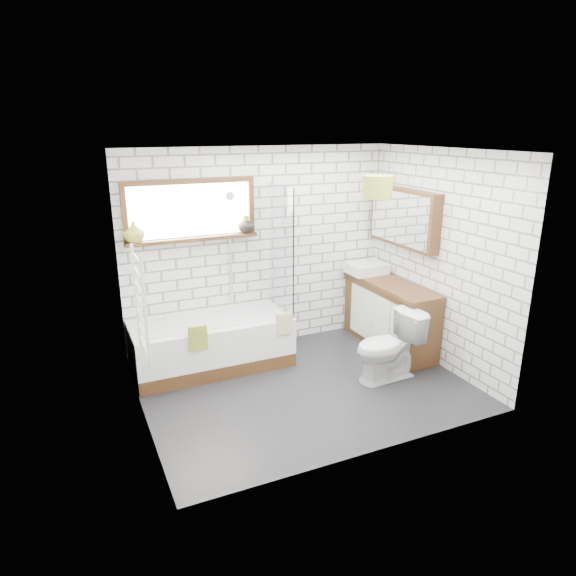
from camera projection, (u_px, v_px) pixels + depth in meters
name	position (u px, v px, depth m)	size (l,w,h in m)	color
floor	(305.00, 387.00, 5.61)	(3.40, 2.60, 0.01)	black
ceiling	(308.00, 150.00, 4.85)	(3.40, 2.60, 0.01)	white
wall_back	(260.00, 250.00, 6.37)	(3.40, 0.01, 2.50)	white
wall_front	(379.00, 319.00, 4.10)	(3.40, 0.01, 2.50)	white
wall_left	(135.00, 299.00, 4.56)	(0.01, 2.60, 2.50)	white
wall_right	(439.00, 260.00, 5.90)	(0.01, 2.60, 2.50)	white
window	(191.00, 211.00, 5.83)	(1.52, 0.16, 0.68)	#3A2110
towel_radiator	(141.00, 304.00, 4.60)	(0.06, 0.52, 1.00)	white
mirror_cabinet	(404.00, 218.00, 6.27)	(0.16, 1.20, 0.70)	#3A2110
shower_riser	(230.00, 246.00, 6.14)	(0.02, 0.02, 1.30)	silver
bathtub	(212.00, 343.00, 6.00)	(1.81, 0.80, 0.59)	white
shower_screen	(281.00, 249.00, 6.03)	(0.02, 0.72, 1.50)	white
towel_green	(198.00, 338.00, 5.47)	(0.20, 0.05, 0.27)	olive
towel_beige	(284.00, 323.00, 5.86)	(0.19, 0.05, 0.25)	tan
vanity	(390.00, 315.00, 6.52)	(0.48, 1.50, 0.86)	#3A2110
basin	(366.00, 268.00, 6.78)	(0.47, 0.42, 0.14)	white
tap	(376.00, 262.00, 6.83)	(0.03, 0.03, 0.18)	silver
toilet	(388.00, 347.00, 5.67)	(0.76, 0.44, 0.78)	white
vase_olive	(134.00, 234.00, 5.61)	(0.22, 0.22, 0.23)	olive
vase_dark	(246.00, 226.00, 6.12)	(0.19, 0.19, 0.20)	black
bottle	(246.00, 226.00, 6.12)	(0.06, 0.06, 0.20)	olive
pendant	(377.00, 187.00, 5.48)	(0.32, 0.32, 0.24)	olive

